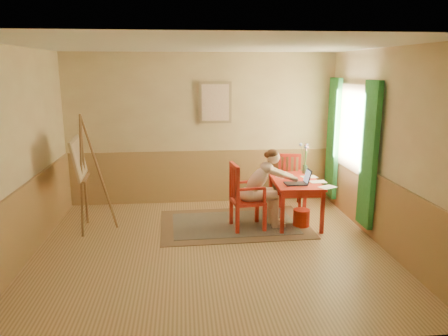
{
  "coord_description": "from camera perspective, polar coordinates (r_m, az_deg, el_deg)",
  "views": [
    {
      "loc": [
        -0.36,
        -5.69,
        2.52
      ],
      "look_at": [
        0.25,
        0.55,
        1.05
      ],
      "focal_mm": 34.33,
      "sensor_mm": 36.0,
      "label": 1
    }
  ],
  "objects": [
    {
      "name": "laptop",
      "position": [
        6.89,
        10.01,
        -1.74
      ],
      "size": [
        0.4,
        0.25,
        0.24
      ],
      "color": "#1E2338",
      "rests_on": "table"
    },
    {
      "name": "vase",
      "position": [
        7.58,
        10.74,
        1.11
      ],
      "size": [
        0.18,
        0.27,
        0.53
      ],
      "color": "#3F724C",
      "rests_on": "table"
    },
    {
      "name": "room",
      "position": [
        5.81,
        -1.93,
        2.08
      ],
      "size": [
        5.04,
        4.54,
        2.84
      ],
      "color": "tan",
      "rests_on": "ground"
    },
    {
      "name": "rug",
      "position": [
        7.13,
        1.35,
        -7.44
      ],
      "size": [
        2.45,
        1.67,
        0.02
      ],
      "color": "#8C7251",
      "rests_on": "room"
    },
    {
      "name": "easel",
      "position": [
        6.96,
        -18.49,
        0.69
      ],
      "size": [
        0.64,
        0.83,
        1.85
      ],
      "color": "brown",
      "rests_on": "room"
    },
    {
      "name": "chair_left",
      "position": [
        6.78,
        2.73,
        -3.83
      ],
      "size": [
        0.55,
        0.53,
        1.07
      ],
      "color": "red",
      "rests_on": "room"
    },
    {
      "name": "figure",
      "position": [
        6.81,
        5.14,
        -2.29
      ],
      "size": [
        0.97,
        0.46,
        1.28
      ],
      "color": "beige",
      "rests_on": "room"
    },
    {
      "name": "papers",
      "position": [
        7.15,
        11.28,
        -1.62
      ],
      "size": [
        0.83,
        1.02,
        0.0
      ],
      "color": "white",
      "rests_on": "table"
    },
    {
      "name": "window",
      "position": [
        7.43,
        16.49,
        3.55
      ],
      "size": [
        0.12,
        2.01,
        2.2
      ],
      "color": "white",
      "rests_on": "room"
    },
    {
      "name": "chair_back",
      "position": [
        8.1,
        8.71,
        -1.6
      ],
      "size": [
        0.5,
        0.51,
        0.95
      ],
      "color": "red",
      "rests_on": "room"
    },
    {
      "name": "wall_portrait",
      "position": [
        7.94,
        -1.17,
        8.71
      ],
      "size": [
        0.6,
        0.05,
        0.76
      ],
      "color": "#977E59",
      "rests_on": "room"
    },
    {
      "name": "wainscot",
      "position": [
        6.8,
        -2.3,
        -4.09
      ],
      "size": [
        5.0,
        4.5,
        1.0
      ],
      "color": "#9B794C",
      "rests_on": "room"
    },
    {
      "name": "table",
      "position": [
        7.17,
        9.46,
        -2.28
      ],
      "size": [
        0.76,
        1.23,
        0.72
      ],
      "color": "red",
      "rests_on": "room"
    },
    {
      "name": "wastebasket",
      "position": [
        7.11,
        10.26,
        -6.56
      ],
      "size": [
        0.28,
        0.28,
        0.29
      ],
      "primitive_type": "cylinder",
      "rotation": [
        0.0,
        0.0,
        0.06
      ],
      "color": "red",
      "rests_on": "room"
    }
  ]
}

